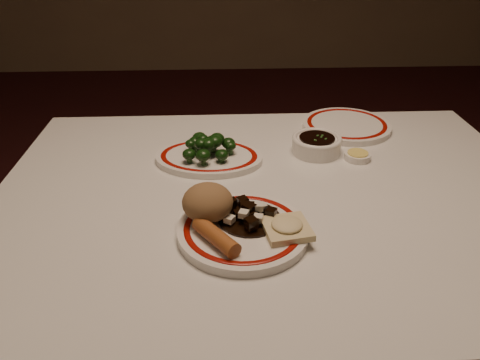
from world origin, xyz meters
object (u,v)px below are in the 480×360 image
(broccoli_plate, at_px, (209,157))
(broccoli_pile, at_px, (208,145))
(fried_wonton, at_px, (287,227))
(stirfry_heap, at_px, (247,214))
(rice_mound, at_px, (208,202))
(spring_roll, at_px, (216,237))
(soy_bowl, at_px, (316,145))
(dining_table, at_px, (271,226))
(main_plate, at_px, (243,231))

(broccoli_plate, height_order, broccoli_pile, broccoli_pile)
(fried_wonton, height_order, stirfry_heap, stirfry_heap)
(rice_mound, relative_size, spring_roll, 0.90)
(spring_roll, relative_size, soy_bowl, 0.89)
(soy_bowl, bearing_deg, stirfry_heap, -121.61)
(fried_wonton, bearing_deg, rice_mound, 160.10)
(dining_table, height_order, broccoli_pile, broccoli_pile)
(rice_mound, relative_size, broccoli_pile, 0.75)
(main_plate, xyz_separation_m, fried_wonton, (0.08, -0.02, 0.02))
(broccoli_pile, bearing_deg, stirfry_heap, -74.68)
(dining_table, height_order, rice_mound, rice_mound)
(stirfry_heap, xyz_separation_m, soy_bowl, (0.19, 0.31, -0.01))
(main_plate, xyz_separation_m, soy_bowl, (0.20, 0.34, 0.01))
(fried_wonton, xyz_separation_m, stirfry_heap, (-0.07, 0.04, 0.00))
(soy_bowl, bearing_deg, dining_table, -125.21)
(broccoli_pile, bearing_deg, spring_roll, -87.09)
(main_plate, height_order, stirfry_heap, stirfry_heap)
(soy_bowl, bearing_deg, broccoli_pile, -173.44)
(fried_wonton, height_order, broccoli_pile, broccoli_pile)
(fried_wonton, distance_m, broccoli_pile, 0.36)
(main_plate, relative_size, fried_wonton, 3.40)
(rice_mound, distance_m, broccoli_plate, 0.28)
(spring_roll, height_order, soy_bowl, spring_roll)
(spring_roll, distance_m, broccoli_pile, 0.36)
(stirfry_heap, xyz_separation_m, broccoli_pile, (-0.08, 0.28, 0.01))
(broccoli_plate, bearing_deg, dining_table, -47.39)
(rice_mound, bearing_deg, fried_wonton, -19.90)
(rice_mound, relative_size, soy_bowl, 0.80)
(broccoli_pile, xyz_separation_m, soy_bowl, (0.27, 0.03, -0.02))
(broccoli_plate, xyz_separation_m, broccoli_pile, (-0.00, 0.00, 0.03))
(stirfry_heap, relative_size, broccoli_plate, 0.43)
(stirfry_heap, bearing_deg, soy_bowl, 58.39)
(spring_roll, xyz_separation_m, soy_bowl, (0.25, 0.39, -0.01))
(fried_wonton, height_order, broccoli_plate, fried_wonton)
(spring_roll, bearing_deg, rice_mound, 64.87)
(main_plate, bearing_deg, soy_bowl, 59.32)
(rice_mound, distance_m, stirfry_heap, 0.08)
(spring_roll, distance_m, fried_wonton, 0.13)
(rice_mound, bearing_deg, stirfry_heap, -5.44)
(stirfry_heap, bearing_deg, dining_table, 64.05)
(rice_mound, height_order, stirfry_heap, rice_mound)
(rice_mound, height_order, broccoli_plate, rice_mound)
(main_plate, distance_m, rice_mound, 0.08)
(main_plate, bearing_deg, stirfry_heap, 71.26)
(main_plate, height_order, spring_roll, spring_roll)
(dining_table, height_order, fried_wonton, fried_wonton)
(stirfry_heap, xyz_separation_m, broccoli_plate, (-0.08, 0.28, -0.02))
(rice_mound, xyz_separation_m, soy_bowl, (0.27, 0.30, -0.03))
(main_plate, relative_size, broccoli_plate, 1.15)
(broccoli_plate, height_order, soy_bowl, soy_bowl)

